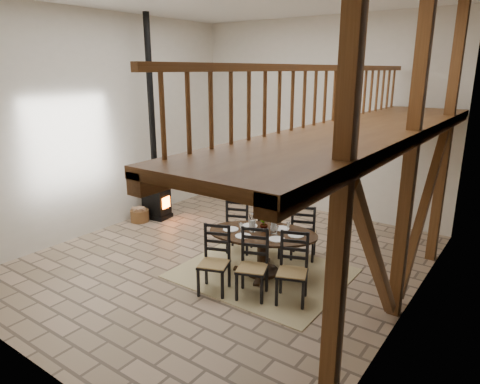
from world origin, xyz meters
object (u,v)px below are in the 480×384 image
Objects in this scene: dining_table at (262,252)px; log_basket at (140,215)px; wood_stove at (155,176)px; log_stack at (152,208)px.

log_basket is at bearing 149.89° from dining_table.
wood_stove reaches higher than dining_table.
wood_stove reaches higher than log_stack.
wood_stove is 0.95m from log_stack.
log_stack is (-0.22, 0.04, -0.92)m from wood_stove.
log_stack reaches higher than log_basket.
dining_table is at bearing -8.66° from log_basket.
log_basket is at bearing -80.68° from log_stack.
log_stack is (-0.08, 0.51, 0.04)m from log_basket.
dining_table is 0.55× the size of wood_stove.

